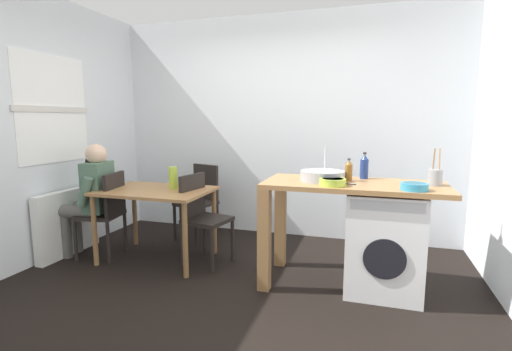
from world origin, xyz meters
TOP-DOWN VIEW (x-y plane):
  - ground_plane at (0.00, 0.00)m, footprint 5.46×5.46m
  - wall_back at (0.00, 1.75)m, footprint 4.60×0.10m
  - wall_window_side at (-2.15, 0.00)m, footprint 0.12×3.80m
  - radiator at (-2.02, 0.30)m, footprint 0.10×0.80m
  - dining_table at (-1.02, 0.46)m, footprint 1.10×0.76m
  - chair_person_seat at (-1.57, 0.37)m, footprint 0.46×0.46m
  - chair_opposite at (-0.54, 0.52)m, footprint 0.47×0.47m
  - chair_spare_by_wall at (-0.90, 1.23)m, footprint 0.51×0.51m
  - seated_person at (-1.73, 0.34)m, footprint 0.53×0.53m
  - kitchen_counter at (0.73, 0.39)m, footprint 1.50×0.68m
  - washing_machine at (1.20, 0.39)m, footprint 0.60×0.61m
  - sink_basin at (0.67, 0.39)m, footprint 0.38×0.38m
  - tap at (0.67, 0.57)m, footprint 0.02×0.02m
  - bottle_tall_green at (0.89, 0.46)m, footprint 0.06×0.06m
  - bottle_squat_brown at (1.01, 0.64)m, footprint 0.07×0.07m
  - mixing_bowl at (0.78, 0.19)m, footprint 0.21×0.21m
  - utensil_crock at (1.57, 0.44)m, footprint 0.11×0.11m
  - colander at (1.39, 0.17)m, footprint 0.20×0.20m
  - vase at (-0.87, 0.56)m, footprint 0.09×0.09m
  - scissors at (0.89, 0.29)m, footprint 0.15×0.06m

SIDE VIEW (x-z plane):
  - ground_plane at x=0.00m, z-range 0.00..0.00m
  - radiator at x=-2.02m, z-range 0.00..0.70m
  - washing_machine at x=1.20m, z-range 0.00..0.86m
  - chair_person_seat at x=-1.57m, z-range 0.06..0.96m
  - chair_opposite at x=-0.54m, z-range 0.06..0.96m
  - chair_spare_by_wall at x=-0.90m, z-range 0.06..0.96m
  - dining_table at x=-1.02m, z-range 0.27..1.01m
  - seated_person at x=-1.73m, z-range 0.07..1.27m
  - kitchen_counter at x=0.73m, z-range 0.30..1.22m
  - vase at x=-0.87m, z-range 0.74..0.97m
  - scissors at x=0.89m, z-range 0.92..0.93m
  - colander at x=1.39m, z-range 0.92..0.98m
  - mixing_bowl at x=0.78m, z-range 0.92..0.98m
  - sink_basin at x=0.67m, z-range 0.92..1.01m
  - utensil_crock at x=1.57m, z-range 0.84..1.14m
  - bottle_tall_green at x=0.89m, z-range 0.91..1.11m
  - bottle_squat_brown at x=1.01m, z-range 0.91..1.15m
  - tap at x=0.67m, z-range 0.92..1.20m
  - wall_back at x=0.00m, z-range 0.00..2.70m
  - wall_window_side at x=-2.15m, z-range 0.00..2.70m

